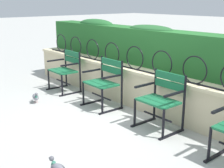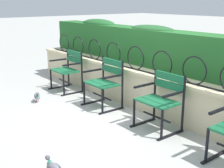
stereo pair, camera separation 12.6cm
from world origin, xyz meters
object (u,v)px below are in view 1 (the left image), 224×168
park_chair_leftmost (66,69)px  park_chair_centre_right (162,99)px  pigeon_far_side (58,168)px  park_chair_centre_left (104,81)px  pigeon_near_chairs (36,97)px

park_chair_leftmost → park_chair_centre_right: bearing=0.9°
park_chair_centre_right → pigeon_far_side: park_chair_centre_right is taller
park_chair_centre_left → pigeon_near_chairs: park_chair_centre_left is taller
park_chair_centre_right → pigeon_near_chairs: 2.47m
pigeon_near_chairs → pigeon_far_side: (2.43, -0.95, 0.00)m
park_chair_centre_left → park_chair_centre_right: (1.29, 0.04, -0.01)m
park_chair_centre_right → pigeon_far_side: bearing=-85.2°
pigeon_far_side → pigeon_near_chairs: bearing=158.6°
pigeon_near_chairs → pigeon_far_side: bearing=-21.4°
park_chair_centre_left → pigeon_near_chairs: 1.36m
pigeon_near_chairs → pigeon_far_side: 2.61m
park_chair_leftmost → pigeon_near_chairs: size_ratio=2.95×
park_chair_leftmost → park_chair_centre_left: size_ratio=0.98×
pigeon_far_side → park_chair_leftmost: bearing=146.3°
pigeon_near_chairs → park_chair_leftmost: bearing=109.6°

